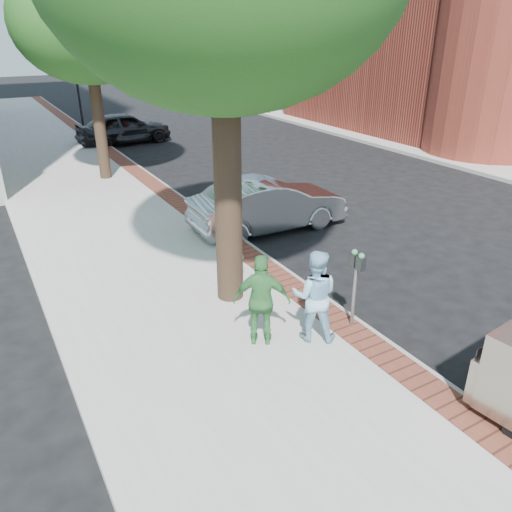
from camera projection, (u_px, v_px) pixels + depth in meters
ground at (308, 339)px, 9.00m from camera, size 120.00×120.00×0.00m
sidewalk at (108, 217)px, 14.60m from camera, size 5.00×60.00×0.15m
brick_strip at (178, 202)px, 15.56m from camera, size 0.60×60.00×0.01m
curb at (189, 203)px, 15.75m from camera, size 0.10×60.00×0.15m
sidewalk_far at (473, 154)px, 21.84m from camera, size 5.00×60.00×0.15m
signal_near at (78, 88)px, 25.80m from camera, size 0.70×0.15×3.80m
signal_far at (269, 78)px, 31.05m from camera, size 0.70×0.15×3.80m
tree_far at (86, 21)px, 16.02m from camera, size 4.80×4.80×7.14m
parking_meter at (356, 273)px, 8.75m from camera, size 0.12×0.32×1.47m
person_gray at (231, 238)px, 10.31m from camera, size 0.50×0.75×2.01m
person_officer at (314, 296)px, 8.46m from camera, size 1.03×0.99×1.66m
person_green at (262, 301)px, 8.33m from camera, size 1.03×0.86×1.65m
sedan_silver at (269, 205)px, 13.62m from camera, size 4.38×1.66×1.43m
bg_car at (124, 128)px, 23.83m from camera, size 4.55×2.18×1.50m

